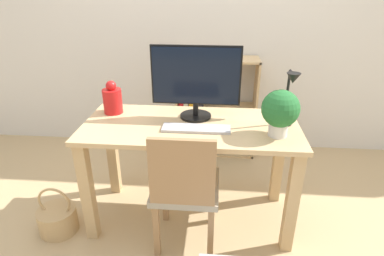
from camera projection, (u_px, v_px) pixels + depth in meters
The scene contains 11 objects.
ground_plane at pixel (191, 215), 2.32m from camera, with size 10.00×10.00×0.00m, color tan.
wall_back at pixel (202, 11), 2.83m from camera, with size 8.00×0.05×2.60m.
desk at pixel (191, 144), 2.08m from camera, with size 1.36×0.62×0.73m.
monitor at pixel (196, 79), 2.02m from camera, with size 0.57×0.20×0.47m.
keyboard at pixel (196, 129), 1.94m from camera, with size 0.41×0.11×0.02m.
vase at pixel (112, 99), 2.16m from camera, with size 0.13×0.13×0.22m.
desk_lamp at pixel (289, 94), 1.88m from camera, with size 0.10×0.19×0.36m.
potted_plant at pixel (280, 111), 1.81m from camera, with size 0.22×0.22×0.28m.
chair at pixel (185, 187), 1.89m from camera, with size 0.40×0.40×0.82m.
bookshelf at pixel (202, 110), 3.04m from camera, with size 0.74×0.28×0.92m.
basket at pixel (58, 219), 2.15m from camera, with size 0.25×0.25×0.34m.
Camera 1 is at (0.17, -1.83, 1.56)m, focal length 30.00 mm.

